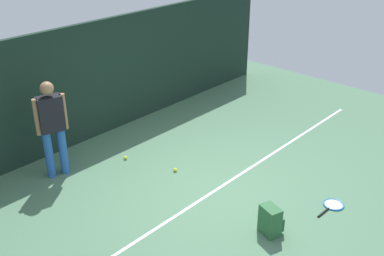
{
  "coord_description": "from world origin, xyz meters",
  "views": [
    {
      "loc": [
        -4.94,
        -4.11,
        4.27
      ],
      "look_at": [
        0.0,
        0.4,
        1.0
      ],
      "focal_mm": 43.76,
      "sensor_mm": 36.0,
      "label": 1
    }
  ],
  "objects_px": {
    "backpack": "(271,221)",
    "tennis_player": "(52,124)",
    "tennis_ball_by_fence": "(125,158)",
    "tennis_racket": "(333,205)",
    "tennis_ball_near_player": "(175,170)"
  },
  "relations": [
    {
      "from": "tennis_ball_near_player",
      "to": "tennis_player",
      "type": "bearing_deg",
      "value": 135.11
    },
    {
      "from": "tennis_player",
      "to": "backpack",
      "type": "bearing_deg",
      "value": 123.75
    },
    {
      "from": "tennis_ball_by_fence",
      "to": "backpack",
      "type": "bearing_deg",
      "value": -89.6
    },
    {
      "from": "tennis_racket",
      "to": "tennis_ball_by_fence",
      "type": "height_order",
      "value": "tennis_ball_by_fence"
    },
    {
      "from": "tennis_player",
      "to": "tennis_ball_by_fence",
      "type": "bearing_deg",
      "value": 174.16
    },
    {
      "from": "tennis_racket",
      "to": "backpack",
      "type": "relative_size",
      "value": 1.41
    },
    {
      "from": "backpack",
      "to": "tennis_ball_near_player",
      "type": "xyz_separation_m",
      "value": [
        0.29,
        2.16,
        -0.18
      ]
    },
    {
      "from": "tennis_ball_by_fence",
      "to": "tennis_ball_near_player",
      "type": "bearing_deg",
      "value": -72.25
    },
    {
      "from": "backpack",
      "to": "tennis_player",
      "type": "bearing_deg",
      "value": 36.0
    },
    {
      "from": "backpack",
      "to": "tennis_ball_near_player",
      "type": "relative_size",
      "value": 6.67
    },
    {
      "from": "tennis_player",
      "to": "tennis_racket",
      "type": "distance_m",
      "value": 4.68
    },
    {
      "from": "tennis_ball_by_fence",
      "to": "tennis_player",
      "type": "bearing_deg",
      "value": 157.99
    },
    {
      "from": "tennis_player",
      "to": "backpack",
      "type": "distance_m",
      "value": 3.83
    },
    {
      "from": "tennis_player",
      "to": "tennis_racket",
      "type": "xyz_separation_m",
      "value": [
        2.34,
        -3.94,
        -0.95
      ]
    },
    {
      "from": "tennis_racket",
      "to": "backpack",
      "type": "bearing_deg",
      "value": 166.22
    }
  ]
}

